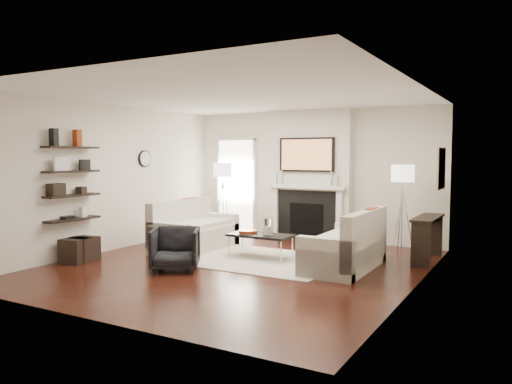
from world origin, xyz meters
The scene contains 71 objects.
room_envelope centered at (0.00, 0.00, 1.35)m, with size 6.00×6.00×6.00m.
chimney_breast centered at (0.00, 2.88, 1.35)m, with size 1.80×0.25×2.70m, color silver.
fireplace_surround centered at (0.00, 2.74, 0.52)m, with size 1.30×0.02×1.04m, color black.
firebox centered at (0.00, 2.73, 0.45)m, with size 0.75×0.02×0.65m, color black.
mantel_pilaster_l centered at (-0.72, 2.71, 0.55)m, with size 0.12×0.08×1.10m, color white.
mantel_pilaster_r centered at (0.72, 2.71, 0.55)m, with size 0.12×0.08×1.10m, color white.
mantel_shelf centered at (0.00, 2.69, 1.12)m, with size 1.70×0.18×0.07m, color white.
tv_body centered at (0.00, 2.71, 1.78)m, with size 1.20×0.06×0.70m, color black.
tv_screen centered at (0.00, 2.68, 1.78)m, with size 1.10×0.01×0.62m, color #BF723F.
candlestick_l_tall centered at (-0.55, 2.70, 1.30)m, with size 0.04×0.04×0.30m, color silver.
candlestick_l_short centered at (-0.68, 2.70, 1.27)m, with size 0.04×0.04×0.24m, color silver.
candlestick_r_tall centered at (0.55, 2.70, 1.30)m, with size 0.04×0.04×0.30m, color silver.
candlestick_r_short centered at (0.68, 2.70, 1.27)m, with size 0.04×0.04×0.24m, color silver.
hallway_panel centered at (-1.85, 2.98, 1.05)m, with size 0.90×0.02×2.10m, color white.
door_trim_l centered at (-2.33, 2.96, 1.05)m, with size 0.06×0.06×2.16m, color white.
door_trim_r centered at (-1.37, 2.96, 1.05)m, with size 0.06×0.06×2.16m, color white.
door_trim_top centered at (-1.85, 2.96, 2.13)m, with size 1.02×0.06×0.06m, color white.
rug centered at (0.11, 0.58, 0.01)m, with size 2.60×2.00×0.01m, color beige.
loveseat_left_base centered at (-1.43, 0.81, 0.21)m, with size 0.85×1.80×0.42m, color beige.
loveseat_left_back centered at (-1.77, 0.81, 0.53)m, with size 0.18×1.80×0.80m, color beige.
loveseat_left_arm_n centered at (-1.43, 0.00, 0.30)m, with size 0.85×0.18×0.60m, color beige.
loveseat_left_arm_s centered at (-1.43, 1.62, 0.30)m, with size 0.85×0.18×0.60m, color beige.
loveseat_left_cushion centered at (-1.38, 0.81, 0.47)m, with size 0.63×1.44×0.10m, color beige.
pillow_left_orange centered at (-1.77, 1.11, 0.73)m, with size 0.10×0.42×0.42m, color #8F3211.
pillow_left_charcoal centered at (-1.77, 0.51, 0.72)m, with size 0.10×0.40×0.40m, color black.
loveseat_right_base centered at (1.54, 0.67, 0.21)m, with size 0.85×1.80×0.42m, color beige.
loveseat_right_back centered at (1.87, 0.67, 0.53)m, with size 0.18×1.80×0.80m, color beige.
loveseat_right_arm_n centered at (1.54, -0.14, 0.30)m, with size 0.85×0.18×0.60m, color beige.
loveseat_right_arm_s centered at (1.54, 1.48, 0.30)m, with size 0.85×0.18×0.60m, color beige.
loveseat_right_cushion centered at (1.49, 0.67, 0.47)m, with size 0.63×1.44×0.10m, color beige.
pillow_right_orange centered at (1.87, 0.97, 0.73)m, with size 0.10×0.42×0.42m, color #8F3211.
pillow_right_charcoal centered at (1.87, 0.37, 0.72)m, with size 0.10×0.40×0.40m, color black.
coffee_table centered at (0.03, 0.70, 0.40)m, with size 1.10×0.55×0.04m, color black.
coffee_leg_nw centered at (-0.47, 0.48, 0.19)m, with size 0.02×0.02×0.38m, color silver.
coffee_leg_ne centered at (0.53, 0.48, 0.19)m, with size 0.02×0.02×0.38m, color silver.
coffee_leg_sw centered at (-0.47, 0.92, 0.19)m, with size 0.02×0.02×0.38m, color silver.
coffee_leg_se centered at (0.53, 0.92, 0.19)m, with size 0.02×0.02×0.38m, color silver.
hurricane_glass centered at (0.18, 0.70, 0.56)m, with size 0.16×0.16×0.29m, color white.
hurricane_candle centered at (0.18, 0.70, 0.50)m, with size 0.10×0.10×0.15m, color white.
copper_bowl centered at (-0.22, 0.70, 0.45)m, with size 0.33×0.33×0.05m, color #AC3F1C.
armchair centered at (-0.70, -0.70, 0.36)m, with size 0.70×0.66×0.72m, color black.
lamp_left_post centered at (-1.85, 2.41, 0.60)m, with size 0.02×0.02×1.20m, color silver.
lamp_left_shade centered at (-1.85, 2.41, 1.45)m, with size 0.40×0.40×0.30m, color white.
lamp_left_leg_a centered at (-1.74, 2.41, 0.60)m, with size 0.02×0.02×1.25m, color silver.
lamp_left_leg_b centered at (-1.91, 2.50, 0.60)m, with size 0.02×0.02×1.25m, color silver.
lamp_left_leg_c centered at (-1.91, 2.31, 0.60)m, with size 0.02×0.02×1.25m, color silver.
lamp_right_post centered at (2.05, 2.27, 0.60)m, with size 0.02×0.02×1.20m, color silver.
lamp_right_shade centered at (2.05, 2.27, 1.45)m, with size 0.40×0.40×0.30m, color white.
lamp_right_leg_a centered at (2.16, 2.27, 0.60)m, with size 0.02×0.02×1.25m, color silver.
lamp_right_leg_b centered at (2.00, 2.36, 0.60)m, with size 0.02×0.02×1.25m, color silver.
lamp_right_leg_c centered at (1.99, 2.17, 0.60)m, with size 0.02×0.02×1.25m, color silver.
console_top centered at (2.57, 1.88, 0.73)m, with size 0.35×1.20×0.04m, color black.
console_leg_n centered at (2.57, 1.33, 0.35)m, with size 0.30×0.04×0.71m, color black.
console_leg_s centered at (2.57, 2.43, 0.35)m, with size 0.30×0.04×0.71m, color black.
wall_art centered at (2.73, 2.05, 1.55)m, with size 0.03×0.70×0.70m, color tan.
shelf_bottom centered at (-2.62, -1.00, 0.70)m, with size 0.25×1.00×0.04m, color black.
shelf_lower centered at (-2.62, -1.00, 1.10)m, with size 0.25×1.00×0.04m, color black.
shelf_upper centered at (-2.62, -1.00, 1.50)m, with size 0.25×1.00×0.04m, color black.
shelf_top centered at (-2.62, -1.00, 1.90)m, with size 0.25×1.00×0.04m, color black.
decor_magfile_a centered at (-2.62, -1.33, 2.06)m, with size 0.12×0.10×0.28m, color black.
decor_magfile_b centered at (-2.62, -0.86, 2.06)m, with size 0.12×0.10×0.28m, color #8F3211.
decor_frame_a centered at (-2.62, -1.19, 1.63)m, with size 0.04×0.30×0.22m, color white.
decor_frame_b centered at (-2.62, -0.72, 1.61)m, with size 0.04×0.22×0.18m, color black.
decor_wine_rack centered at (-2.62, -1.32, 1.22)m, with size 0.18×0.25×0.20m, color black.
decor_box_small centered at (-2.62, -0.81, 1.18)m, with size 0.15×0.12×0.12m, color black.
decor_books centered at (-2.62, -1.11, 0.74)m, with size 0.14×0.20×0.05m, color black.
decor_box_tall centered at (-2.62, -0.79, 0.81)m, with size 0.10×0.10×0.18m, color white.
clock_rim centered at (-2.73, 0.90, 1.70)m, with size 0.34×0.34×0.04m, color black.
clock_face centered at (-2.71, 0.90, 1.70)m, with size 0.29×0.29×0.01m, color white.
ottoman_near centered at (-2.47, -0.92, 0.20)m, with size 0.40×0.40×0.40m, color black.
ottoman_far centered at (-2.47, -1.08, 0.20)m, with size 0.40×0.40×0.40m, color black.
Camera 1 is at (4.12, -6.71, 1.77)m, focal length 35.00 mm.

